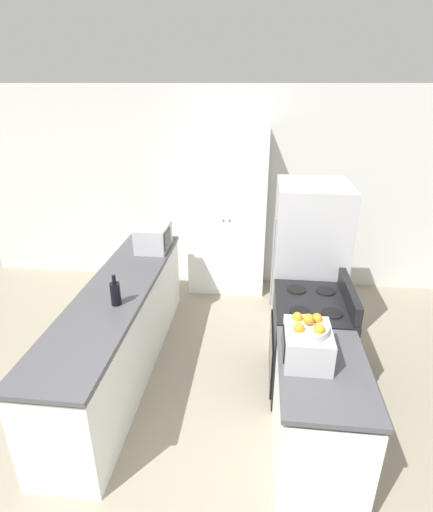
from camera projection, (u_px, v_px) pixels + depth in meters
wall_back at (230, 190)px, 5.28m from camera, size 7.00×0.06×2.60m
counter_left at (121, 331)px, 3.80m from camera, size 0.60×2.78×0.89m
counter_right at (318, 421)px, 2.79m from camera, size 0.60×0.94×0.89m
pantry_cabinet at (227, 214)px, 5.12m from camera, size 0.98×0.49×2.12m
stove at (309, 344)px, 3.58m from camera, size 0.66×0.79×1.05m
refrigerator at (307, 265)px, 4.17m from camera, size 0.73×0.78×1.71m
microwave at (153, 237)px, 4.44m from camera, size 0.34×0.45×0.27m
wine_bottle at (115, 293)px, 3.32m from camera, size 0.08×0.08×0.27m
toaster_oven at (307, 345)px, 2.65m from camera, size 0.32×0.37×0.23m
fruit_bowl at (308, 326)px, 2.58m from camera, size 0.27×0.27×0.13m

